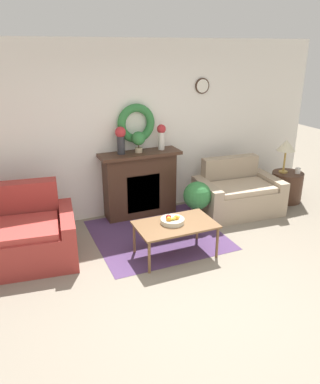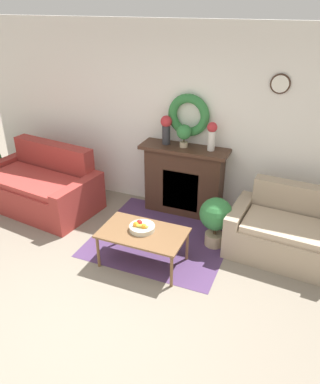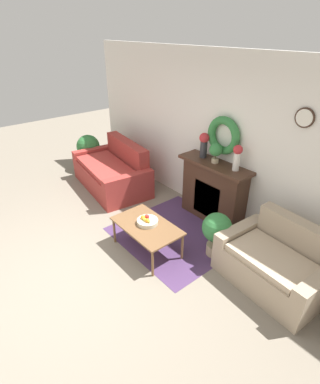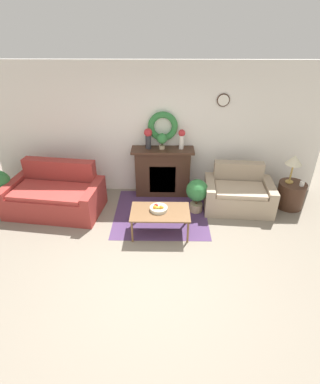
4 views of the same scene
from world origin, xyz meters
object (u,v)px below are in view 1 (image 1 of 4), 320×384
Objects in this scene: loveseat_right at (237,194)px; mug at (298,171)px; fireplace at (140,184)px; potted_plant_on_mantel at (138,139)px; fruit_bowl at (172,220)px; side_table_by_loveseat at (286,187)px; vase_on_mantel_left at (121,138)px; coffee_table at (175,227)px; couch_left at (2,238)px; table_lamp at (286,146)px; vase_on_mantel_right at (161,135)px; potted_plant_floor_by_loveseat at (197,198)px.

loveseat_right is 1.22m from mug.
loveseat_right is at bearing 177.71° from mug.
fireplace is 3.93× the size of potted_plant_on_mantel.
side_table_by_loveseat is at bearing 18.53° from fruit_bowl.
potted_plant_on_mantel is at bearing 170.15° from side_table_by_loveseat.
vase_on_mantel_left is (-1.81, 0.52, 1.00)m from loveseat_right.
coffee_table is 10.58× the size of mug.
table_lamp is at bearing 10.54° from couch_left.
fruit_bowl is at bearing -107.68° from vase_on_mantel_right.
vase_on_mantel_right reaches higher than side_table_by_loveseat.
potted_plant_floor_by_loveseat is (0.69, -0.66, -0.83)m from potted_plant_on_mantel.
table_lamp is at bearing 20.04° from fruit_bowl.
couch_left reaches higher than fruit_bowl.
potted_plant_floor_by_loveseat is at bearing -164.64° from loveseat_right.
vase_on_mantel_left is at bearing 27.83° from couch_left.
vase_on_mantel_left is at bearing 168.41° from loveseat_right.
couch_left is 4.70m from side_table_by_loveseat.
fireplace reaches higher than side_table_by_loveseat.
coffee_table is at bearing -134.65° from potted_plant_floor_by_loveseat.
coffee_table is at bearing -11.69° from couch_left.
loveseat_right reaches higher than coffee_table.
couch_left is at bearing -176.77° from table_lamp.
potted_plant_on_mantel reaches higher than fruit_bowl.
vase_on_mantel_right is 1.14m from potted_plant_floor_by_loveseat.
couch_left is 2.74m from vase_on_mantel_right.
couch_left reaches higher than potted_plant_floor_by_loveseat.
vase_on_mantel_left reaches higher than side_table_by_loveseat.
table_lamp is 0.48m from mug.
fireplace is at bearing 168.32° from mug.
vase_on_mantel_left is at bearing 99.67° from fruit_bowl.
vase_on_mantel_left is (-3.00, 0.57, 0.73)m from mug.
fruit_bowl is 0.45× the size of potted_plant_floor_by_loveseat.
table_lamp reaches higher than side_table_by_loveseat.
table_lamp is at bearing -11.02° from vase_on_mantel_right.
fireplace is 0.82m from vase_on_mantel_left.
potted_plant_on_mantel reaches higher than fireplace.
vase_on_mantel_left is at bearing 169.32° from mug.
table_lamp reaches higher than fireplace.
vase_on_mantel_left is 1.47m from potted_plant_floor_by_loveseat.
fireplace is at bearing 25.06° from couch_left.
potted_plant_on_mantel is (0.04, 1.34, 0.76)m from fruit_bowl.
side_table_by_loveseat is 1.66× the size of potted_plant_on_mantel.
loveseat_right reaches higher than mug.
potted_plant_floor_by_loveseat is (0.96, -0.68, -0.87)m from vase_on_mantel_left.
vase_on_mantel_right is 0.39m from potted_plant_on_mantel.
side_table_by_loveseat is 0.73m from table_lamp.
loveseat_right is 14.28× the size of mug.
potted_plant_floor_by_loveseat is at bearing -35.23° from vase_on_mantel_left.
loveseat_right is 2.13m from vase_on_mantel_left.
potted_plant_on_mantel is (2.09, 0.66, 0.93)m from couch_left.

